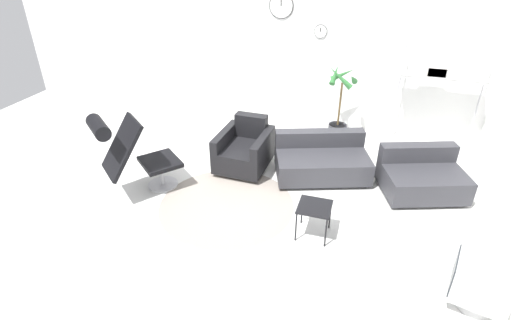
{
  "coord_description": "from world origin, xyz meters",
  "views": [
    {
      "loc": [
        1.58,
        -4.49,
        3.26
      ],
      "look_at": [
        0.15,
        0.08,
        0.55
      ],
      "focal_mm": 28.0,
      "sensor_mm": 36.0,
      "label": 1
    }
  ],
  "objects": [
    {
      "name": "ground_plane",
      "position": [
        0.0,
        0.0,
        0.0
      ],
      "size": [
        12.0,
        12.0,
        0.0
      ],
      "primitive_type": "plane",
      "color": "silver"
    },
    {
      "name": "wall_back",
      "position": [
        -0.0,
        2.81,
        1.4
      ],
      "size": [
        12.0,
        0.09,
        2.8
      ],
      "color": "white",
      "rests_on": "ground_plane"
    },
    {
      "name": "round_rug",
      "position": [
        -0.15,
        -0.32,
        0.0
      ],
      "size": [
        1.86,
        1.86,
        0.01
      ],
      "color": "gray",
      "rests_on": "ground_plane"
    },
    {
      "name": "lounge_chair",
      "position": [
        -1.5,
        -0.43,
        0.73
      ],
      "size": [
        1.11,
        1.18,
        1.23
      ],
      "rotation": [
        0.0,
        0.0,
        -0.7
      ],
      "color": "#BCBCC1",
      "rests_on": "ground_plane"
    },
    {
      "name": "armchair_red",
      "position": [
        -0.25,
        0.76,
        0.28
      ],
      "size": [
        0.78,
        0.92,
        0.77
      ],
      "rotation": [
        0.0,
        0.0,
        3.12
      ],
      "color": "silver",
      "rests_on": "ground_plane"
    },
    {
      "name": "couch_low",
      "position": [
        0.95,
        0.86,
        0.24
      ],
      "size": [
        1.57,
        1.22,
        0.64
      ],
      "rotation": [
        0.0,
        0.0,
        3.48
      ],
      "color": "black",
      "rests_on": "ground_plane"
    },
    {
      "name": "couch_second",
      "position": [
        2.4,
        0.82,
        0.24
      ],
      "size": [
        1.31,
        1.13,
        0.64
      ],
      "rotation": [
        0.0,
        0.0,
        3.48
      ],
      "color": "black",
      "rests_on": "ground_plane"
    },
    {
      "name": "side_table",
      "position": [
        1.09,
        -0.57,
        0.38
      ],
      "size": [
        0.4,
        0.4,
        0.43
      ],
      "color": "black",
      "rests_on": "ground_plane"
    },
    {
      "name": "crt_television",
      "position": [
        2.85,
        -1.17,
        0.3
      ],
      "size": [
        0.61,
        0.61,
        0.54
      ],
      "rotation": [
        0.0,
        0.0,
        1.34
      ],
      "color": "#B7B7B7",
      "rests_on": "ground_plane"
    },
    {
      "name": "potted_plant",
      "position": [
        1.02,
        2.25,
        0.5
      ],
      "size": [
        0.5,
        0.53,
        1.39
      ],
      "color": "#333338",
      "rests_on": "ground_plane"
    },
    {
      "name": "shelf_unit",
      "position": [
        2.51,
        2.49,
        1.26
      ],
      "size": [
        1.36,
        0.28,
        1.73
      ],
      "color": "#BCBCC1",
      "rests_on": "ground_plane"
    }
  ]
}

